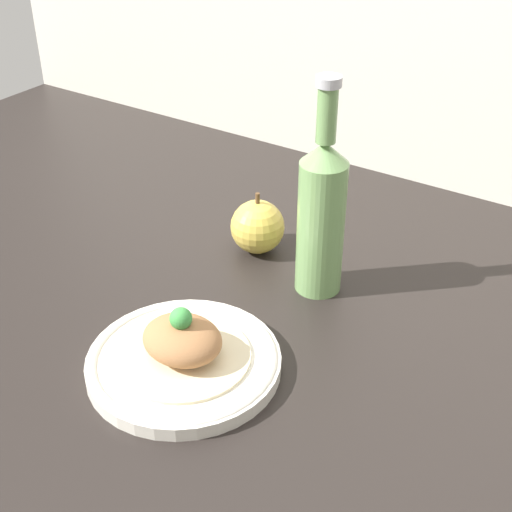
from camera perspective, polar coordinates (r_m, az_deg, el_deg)
The scene contains 5 objects.
ground_plane at distance 89.19cm, azimuth -1.67°, elevation -7.52°, with size 180.00×110.00×4.00cm, color black.
plate at distance 83.24cm, azimuth -5.79°, elevation -8.39°, with size 22.47×22.47×2.04cm.
plated_food at distance 81.41cm, azimuth -5.90°, elevation -6.88°, with size 15.53×15.53×6.89cm.
cider_bottle at distance 90.80cm, azimuth 5.26°, elevation 3.49°, with size 6.17×6.17×29.17cm.
apple at distance 102.31cm, azimuth 0.12°, elevation 2.36°, with size 7.82×7.82×9.31cm.
Camera 1 is at (39.53, -55.56, 55.49)cm, focal length 50.00 mm.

